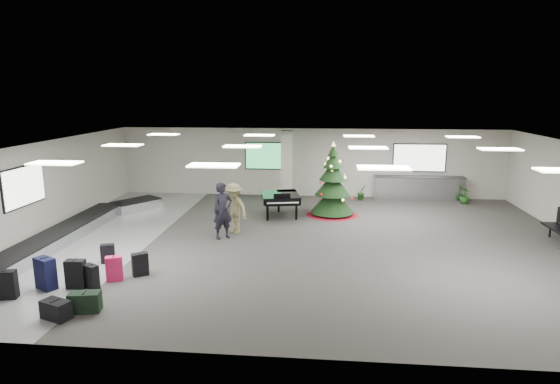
# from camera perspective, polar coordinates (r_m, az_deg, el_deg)

# --- Properties ---
(ground) EXTENTS (18.00, 18.00, 0.00)m
(ground) POSITION_cam_1_polar(r_m,az_deg,el_deg) (15.65, 2.87, -6.00)
(ground) COLOR #3B3936
(ground) RESTS_ON ground
(room_envelope) EXTENTS (18.02, 14.02, 3.21)m
(room_envelope) POSITION_cam_1_polar(r_m,az_deg,el_deg) (15.77, 1.69, 2.87)
(room_envelope) COLOR #B9B3A9
(room_envelope) RESTS_ON ground
(baggage_carousel) EXTENTS (2.28, 9.71, 0.43)m
(baggage_carousel) POSITION_cam_1_polar(r_m,az_deg,el_deg) (17.65, -23.56, -4.20)
(baggage_carousel) COLOR silver
(baggage_carousel) RESTS_ON ground
(service_counter) EXTENTS (4.05, 0.65, 1.08)m
(service_counter) POSITION_cam_1_polar(r_m,az_deg,el_deg) (22.37, 16.57, 0.48)
(service_counter) COLOR silver
(service_counter) RESTS_ON ground
(suitcase_0) EXTENTS (0.49, 0.30, 0.76)m
(suitcase_0) POSITION_cam_1_polar(r_m,az_deg,el_deg) (13.00, -23.61, -9.15)
(suitcase_0) COLOR black
(suitcase_0) RESTS_ON ground
(suitcase_1) EXTENTS (0.45, 0.38, 0.64)m
(suitcase_1) POSITION_cam_1_polar(r_m,az_deg,el_deg) (12.85, -22.01, -9.54)
(suitcase_1) COLOR black
(suitcase_1) RESTS_ON ground
(pink_suitcase) EXTENTS (0.48, 0.38, 0.68)m
(pink_suitcase) POSITION_cam_1_polar(r_m,az_deg,el_deg) (13.14, -19.55, -8.78)
(pink_suitcase) COLOR #DF1D59
(pink_suitcase) RESTS_ON ground
(suitcase_3) EXTENTS (0.47, 0.42, 0.64)m
(suitcase_3) POSITION_cam_1_polar(r_m,az_deg,el_deg) (13.28, -16.68, -8.44)
(suitcase_3) COLOR black
(suitcase_3) RESTS_ON ground
(navy_suitcase) EXTENTS (0.61, 0.52, 0.84)m
(navy_suitcase) POSITION_cam_1_polar(r_m,az_deg,el_deg) (13.25, -26.68, -8.87)
(navy_suitcase) COLOR black
(navy_suitcase) RESTS_ON ground
(suitcase_5) EXTENTS (0.51, 0.35, 0.72)m
(suitcase_5) POSITION_cam_1_polar(r_m,az_deg,el_deg) (13.12, -30.39, -9.73)
(suitcase_5) COLOR black
(suitcase_5) RESTS_ON ground
(green_duffel) EXTENTS (0.73, 0.46, 0.48)m
(green_duffel) POSITION_cam_1_polar(r_m,az_deg,el_deg) (11.67, -22.68, -12.26)
(green_duffel) COLOR black
(green_duffel) RESTS_ON ground
(suitcase_8) EXTENTS (0.43, 0.33, 0.58)m
(suitcase_8) POSITION_cam_1_polar(r_m,az_deg,el_deg) (14.52, -20.26, -7.06)
(suitcase_8) COLOR black
(suitcase_8) RESTS_ON ground
(black_duffel) EXTENTS (0.72, 0.55, 0.44)m
(black_duffel) POSITION_cam_1_polar(r_m,az_deg,el_deg) (11.59, -25.65, -12.81)
(black_duffel) COLOR black
(black_duffel) RESTS_ON ground
(christmas_tree) EXTENTS (2.08, 2.08, 2.97)m
(christmas_tree) POSITION_cam_1_polar(r_m,az_deg,el_deg) (18.81, 6.41, 0.24)
(christmas_tree) COLOR maroon
(christmas_tree) RESTS_ON ground
(grand_piano) EXTENTS (1.74, 2.08, 1.05)m
(grand_piano) POSITION_cam_1_polar(r_m,az_deg,el_deg) (18.53, 0.05, -0.71)
(grand_piano) COLOR black
(grand_piano) RESTS_ON ground
(traveler_a) EXTENTS (0.84, 0.79, 1.92)m
(traveler_a) POSITION_cam_1_polar(r_m,az_deg,el_deg) (15.79, -7.00, -2.28)
(traveler_a) COLOR black
(traveler_a) RESTS_ON ground
(traveler_b) EXTENTS (1.32, 1.18, 1.78)m
(traveler_b) POSITION_cam_1_polar(r_m,az_deg,el_deg) (16.38, -5.62, -1.98)
(traveler_b) COLOR olive
(traveler_b) RESTS_ON ground
(potted_plant_left) EXTENTS (0.52, 0.51, 0.73)m
(potted_plant_left) POSITION_cam_1_polar(r_m,az_deg,el_deg) (21.69, 9.91, -0.04)
(potted_plant_left) COLOR #143F17
(potted_plant_left) RESTS_ON ground
(potted_plant_right) EXTENTS (0.58, 0.58, 0.75)m
(potted_plant_right) POSITION_cam_1_polar(r_m,az_deg,el_deg) (22.24, 21.59, -0.39)
(potted_plant_right) COLOR #143F17
(potted_plant_right) RESTS_ON ground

